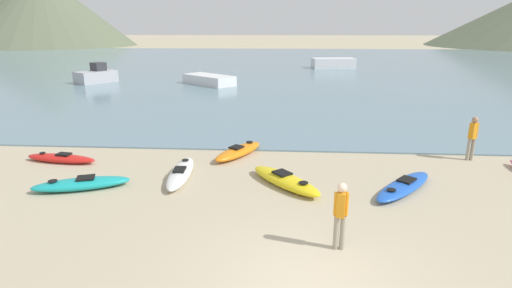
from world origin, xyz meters
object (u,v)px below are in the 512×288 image
kayak_on_sand_2 (239,151)px  kayak_on_sand_6 (285,180)px  kayak_on_sand_3 (404,186)px  kayak_on_sand_5 (61,158)px  moored_boat_2 (209,80)px  moored_boat_0 (96,76)px  kayak_on_sand_1 (81,184)px  moored_boat_1 (333,63)px  person_near_foreground (341,212)px  kayak_on_sand_4 (181,173)px  person_near_waterline (473,136)px

kayak_on_sand_2 → kayak_on_sand_6: size_ratio=0.98×
kayak_on_sand_2 → kayak_on_sand_3: kayak_on_sand_2 is taller
kayak_on_sand_5 → moored_boat_2: moored_boat_2 is taller
kayak_on_sand_5 → moored_boat_0: 21.26m
kayak_on_sand_1 → moored_boat_1: size_ratio=0.58×
person_near_foreground → moored_boat_1: size_ratio=0.31×
kayak_on_sand_4 → person_near_foreground: person_near_foreground is taller
kayak_on_sand_1 → moored_boat_2: bearing=90.3°
kayak_on_sand_3 → moored_boat_1: bearing=86.8°
moored_boat_0 → moored_boat_2: bearing=-2.6°
person_near_foreground → moored_boat_0: 30.11m
kayak_on_sand_6 → person_near_foreground: 3.75m
person_near_foreground → kayak_on_sand_5: bearing=150.6°
kayak_on_sand_4 → person_near_foreground: size_ratio=1.92×
kayak_on_sand_1 → person_near_waterline: size_ratio=1.77×
person_near_foreground → kayak_on_sand_2: bearing=114.6°
kayak_on_sand_4 → kayak_on_sand_6: bearing=-8.2°
person_near_waterline → moored_boat_2: (-12.82, 18.07, -0.48)m
kayak_on_sand_2 → moored_boat_2: moored_boat_2 is taller
kayak_on_sand_6 → person_near_foreground: person_near_foreground is taller
moored_boat_1 → moored_boat_0: bearing=-147.8°
person_near_foreground → person_near_waterline: bearing=49.2°
person_near_waterline → moored_boat_1: size_ratio=0.32×
kayak_on_sand_2 → person_near_waterline: 8.41m
kayak_on_sand_3 → kayak_on_sand_6: size_ratio=1.04×
kayak_on_sand_3 → person_near_foreground: (-2.34, -3.39, 0.75)m
kayak_on_sand_4 → kayak_on_sand_6: 3.37m
kayak_on_sand_4 → kayak_on_sand_5: bearing=165.9°
kayak_on_sand_4 → kayak_on_sand_5: kayak_on_sand_4 is taller
kayak_on_sand_1 → kayak_on_sand_5: (-1.91, 2.31, -0.02)m
moored_boat_2 → kayak_on_sand_1: bearing=-89.7°
person_near_foreground → person_near_waterline: 8.41m
kayak_on_sand_1 → kayak_on_sand_2: bearing=38.8°
person_near_waterline → person_near_foreground: bearing=-130.8°
moored_boat_1 → person_near_foreground: bearing=-96.4°
kayak_on_sand_2 → moored_boat_0: moored_boat_0 is taller
kayak_on_sand_3 → person_near_foreground: person_near_foreground is taller
kayak_on_sand_2 → kayak_on_sand_5: 6.33m
kayak_on_sand_2 → kayak_on_sand_5: bearing=-169.4°
person_near_waterline → kayak_on_sand_2: bearing=-179.4°
kayak_on_sand_3 → kayak_on_sand_5: kayak_on_sand_5 is taller
kayak_on_sand_5 → moored_boat_2: size_ratio=0.57×
kayak_on_sand_6 → moored_boat_0: size_ratio=0.76×
kayak_on_sand_4 → moored_boat_0: size_ratio=0.83×
moored_boat_0 → moored_boat_2: size_ratio=0.75×
moored_boat_2 → kayak_on_sand_4: bearing=-82.1°
kayak_on_sand_2 → kayak_on_sand_5: kayak_on_sand_2 is taller
moored_boat_0 → person_near_waterline: bearing=-39.5°
moored_boat_2 → person_near_waterline: bearing=-54.6°
kayak_on_sand_1 → person_near_waterline: bearing=15.6°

